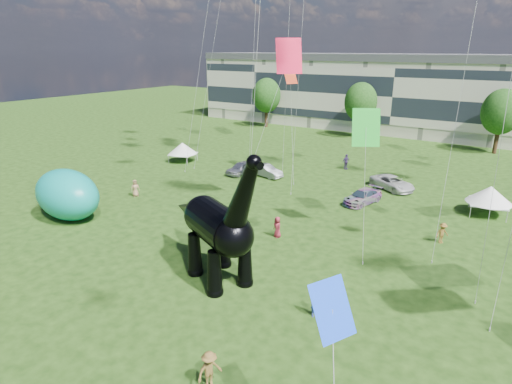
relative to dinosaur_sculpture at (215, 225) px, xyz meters
The scene contains 14 objects.
ground 6.63m from the dinosaur_sculpture, 57.53° to the right, with size 220.00×220.00×0.00m, color #16330C.
terrace_row 57.56m from the dinosaur_sculpture, 94.99° to the left, with size 78.00×11.00×12.00m, color beige.
tree_far_left 55.39m from the dinosaur_sculpture, 119.21° to the left, with size 5.20×5.20×9.44m.
tree_mid_left 49.19m from the dinosaur_sculpture, 100.56° to the left, with size 5.20×5.20×9.44m.
tree_mid_right 49.60m from the dinosaur_sculpture, 77.17° to the left, with size 5.20×5.20×9.44m.
dinosaur_sculpture is the anchor object (origin of this frame).
car_silver 23.83m from the dinosaur_sculpture, 121.73° to the left, with size 1.72×4.27×1.46m, color silver.
car_grey 23.09m from the dinosaur_sculpture, 114.52° to the left, with size 1.46×4.20×1.38m, color slate.
car_white 24.74m from the dinosaur_sculpture, 80.67° to the left, with size 2.31×5.02×1.39m, color silver.
car_dark 18.88m from the dinosaur_sculpture, 80.81° to the left, with size 1.87×4.61×1.34m, color #595960.
gazebo_near 25.53m from the dinosaur_sculpture, 58.79° to the left, with size 4.42×4.42×2.65m.
gazebo_left 30.11m from the dinosaur_sculpture, 137.09° to the left, with size 4.35×4.35×2.53m.
inflatable_teal 16.87m from the dinosaur_sculpture, behind, with size 6.95×4.34×4.34m, color #0C928A.
visitors 13.44m from the dinosaur_sculpture, 62.30° to the left, with size 39.84×37.86×1.88m.
Camera 1 is at (12.89, -14.30, 14.09)m, focal length 30.00 mm.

